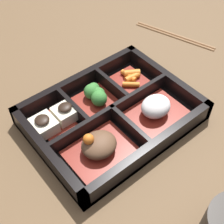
{
  "coord_description": "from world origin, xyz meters",
  "views": [
    {
      "loc": [
        0.24,
        0.29,
        0.45
      ],
      "look_at": [
        0.0,
        0.0,
        0.03
      ],
      "focal_mm": 50.0,
      "sensor_mm": 36.0,
      "label": 1
    }
  ],
  "objects": [
    {
      "name": "bowl_carrots",
      "position": [
        -0.09,
        -0.05,
        0.02
      ],
      "size": [
        0.07,
        0.07,
        0.02
      ],
      "color": "maroon",
      "rests_on": "bento_base"
    },
    {
      "name": "ground_plane",
      "position": [
        0.0,
        0.0,
        0.0
      ],
      "size": [
        3.0,
        3.0,
        0.0
      ],
      "primitive_type": "plane",
      "color": "brown"
    },
    {
      "name": "bowl_tofu",
      "position": [
        0.09,
        -0.05,
        0.03
      ],
      "size": [
        0.09,
        0.07,
        0.04
      ],
      "color": "maroon",
      "rests_on": "bento_base"
    },
    {
      "name": "chopsticks",
      "position": [
        -0.29,
        -0.11,
        0.0
      ],
      "size": [
        0.08,
        0.2,
        0.01
      ],
      "color": "brown",
      "rests_on": "ground_plane"
    },
    {
      "name": "bento_rim",
      "position": [
        0.0,
        -0.0,
        0.02
      ],
      "size": [
        0.3,
        0.23,
        0.04
      ],
      "color": "black",
      "rests_on": "ground_plane"
    },
    {
      "name": "bowl_stew",
      "position": [
        0.07,
        0.05,
        0.03
      ],
      "size": [
        0.11,
        0.08,
        0.05
      ],
      "color": "maroon",
      "rests_on": "bento_base"
    },
    {
      "name": "bento_base",
      "position": [
        0.0,
        0.0,
        0.01
      ],
      "size": [
        0.3,
        0.23,
        0.01
      ],
      "color": "black",
      "rests_on": "ground_plane"
    },
    {
      "name": "bowl_rice",
      "position": [
        -0.07,
        0.05,
        0.03
      ],
      "size": [
        0.11,
        0.08,
        0.04
      ],
      "color": "maroon",
      "rests_on": "bento_base"
    },
    {
      "name": "bowl_greens",
      "position": [
        0.0,
        -0.05,
        0.03
      ],
      "size": [
        0.07,
        0.07,
        0.04
      ],
      "color": "maroon",
      "rests_on": "bento_base"
    }
  ]
}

